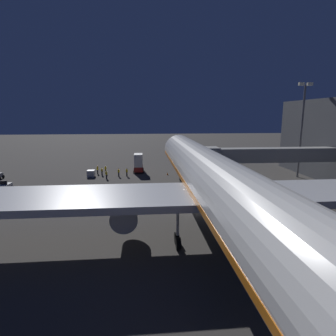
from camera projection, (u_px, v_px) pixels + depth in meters
The scene contains 15 objects.
ground_plane at pixel (198, 211), 38.32m from camera, with size 320.00×320.00×0.00m, color #383533.
airliner_at_gate at pixel (217, 186), 28.19m from camera, with size 55.58×68.52×21.00m.
jet_bridge at pixel (259, 155), 49.38m from camera, with size 25.01×3.40×7.56m.
apron_floodlight_mast at pixel (302, 124), 57.13m from camera, with size 2.90×0.50×19.59m.
baggage_tug_lead at pixel (5, 187), 48.19m from camera, with size 1.86×2.51×1.95m.
ops_van at pixel (138, 163), 63.97m from camera, with size 2.36×4.72×4.34m.
baggage_container_near_belt at pixel (91, 173), 59.46m from camera, with size 1.51×1.60×1.41m, color #B7BABF.
ground_crew_near_nose_gear at pixel (127, 172), 59.80m from camera, with size 0.40×0.40×1.84m.
ground_crew_by_belt_loader at pixel (106, 169), 62.45m from camera, with size 0.40×0.40×1.88m.
ground_crew_marshaller_fwd at pixel (102, 171), 60.91m from camera, with size 0.40×0.40×1.72m.
ground_crew_under_port_wing at pixel (97, 169), 62.51m from camera, with size 0.40×0.40×1.83m.
ground_crew_by_tug at pixel (119, 172), 59.55m from camera, with size 0.40×0.40×1.76m.
ground_crew_walking_aft at pixel (106, 174), 57.48m from camera, with size 0.40×0.40×1.77m.
traffic_cone_nose_port at pixel (187, 173), 61.67m from camera, with size 0.36×0.36×0.55m, color orange.
traffic_cone_nose_starboard at pixel (168, 174), 61.28m from camera, with size 0.36×0.36×0.55m, color orange.
Camera 1 is at (7.52, 35.95, 13.14)m, focal length 29.40 mm.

